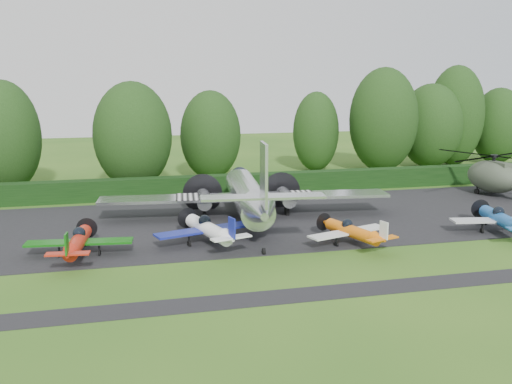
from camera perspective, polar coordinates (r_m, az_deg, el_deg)
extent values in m
plane|color=#2A5618|center=(37.51, 5.85, -6.54)|extent=(160.00, 160.00, 0.00)
cube|color=black|center=(46.68, 1.80, -2.84)|extent=(70.00, 18.00, 0.01)
cube|color=black|center=(32.24, 9.41, -9.71)|extent=(70.00, 2.00, 0.00)
cube|color=black|center=(57.09, -1.10, -0.17)|extent=(90.00, 1.60, 2.00)
cylinder|color=silver|center=(46.18, -0.84, -0.36)|extent=(2.51, 13.09, 2.51)
cone|color=silver|center=(53.22, -2.57, 1.23)|extent=(2.51, 1.64, 2.51)
cone|color=silver|center=(38.63, 1.71, -1.91)|extent=(2.51, 3.27, 2.51)
sphere|color=black|center=(52.12, -2.36, 1.62)|extent=(1.64, 1.64, 1.64)
cube|color=silver|center=(47.29, -1.13, -0.48)|extent=(23.99, 2.62, 0.24)
cube|color=white|center=(46.55, -6.38, -0.58)|extent=(2.84, 2.73, 0.05)
cube|color=white|center=(48.36, 3.92, -0.08)|extent=(2.84, 2.73, 0.05)
cylinder|color=silver|center=(47.38, -5.43, -0.85)|extent=(1.20, 3.49, 1.20)
cylinder|color=silver|center=(48.81, 2.71, -0.44)|extent=(1.20, 3.49, 1.20)
cylinder|color=black|center=(49.76, -5.83, -0.26)|extent=(3.49, 0.03, 3.49)
cylinder|color=black|center=(51.12, 1.94, 0.12)|extent=(3.49, 0.03, 3.49)
cube|color=silver|center=(37.54, 2.07, -0.43)|extent=(8.18, 1.53, 0.15)
cube|color=silver|center=(36.94, 2.22, 1.78)|extent=(0.20, 2.40, 4.14)
cylinder|color=black|center=(47.23, -5.32, -2.38)|extent=(0.27, 0.98, 0.98)
cylinder|color=black|center=(48.67, 2.84, -1.92)|extent=(0.27, 0.98, 0.98)
cylinder|color=black|center=(38.06, 2.20, -5.90)|extent=(0.20, 0.48, 0.48)
cylinder|color=red|center=(38.64, -17.38, -4.80)|extent=(0.94, 5.38, 0.94)
sphere|color=black|center=(39.09, -17.37, -3.95)|extent=(0.82, 0.82, 0.82)
cube|color=#0E580D|center=(39.15, -17.33, -4.81)|extent=(6.84, 1.27, 0.14)
cube|color=red|center=(35.49, -17.73, -5.86)|extent=(2.54, 0.68, 0.10)
cube|color=#0E580D|center=(35.22, -17.81, -4.92)|extent=(0.10, 0.78, 1.27)
cylinder|color=black|center=(41.98, -17.09, -3.50)|extent=(1.47, 0.02, 1.47)
cylinder|color=black|center=(39.29, -19.13, -6.02)|extent=(0.14, 0.43, 0.43)
cylinder|color=black|center=(39.10, -15.41, -5.87)|extent=(0.14, 0.43, 0.43)
cylinder|color=black|center=(41.33, -17.09, -5.05)|extent=(0.12, 0.39, 0.39)
cylinder|color=white|center=(39.78, -4.78, -3.74)|extent=(0.99, 5.70, 0.99)
sphere|color=black|center=(40.26, -4.93, -2.87)|extent=(0.87, 0.87, 0.87)
cube|color=navy|center=(40.32, -4.89, -3.76)|extent=(7.25, 1.35, 0.15)
cube|color=white|center=(36.46, -3.96, -4.73)|extent=(2.69, 0.73, 0.10)
cube|color=navy|center=(36.18, -3.95, -3.75)|extent=(0.10, 0.83, 1.35)
cylinder|color=black|center=(43.31, -5.52, -2.48)|extent=(1.55, 0.02, 1.55)
cylinder|color=black|center=(40.17, -6.73, -5.04)|extent=(0.15, 0.46, 0.46)
cylinder|color=black|center=(40.55, -2.94, -4.82)|extent=(0.15, 0.46, 0.46)
cylinder|color=black|center=(42.61, -5.31, -4.07)|extent=(0.12, 0.41, 0.41)
cylinder|color=orange|center=(40.22, 9.59, -3.92)|extent=(0.86, 4.93, 0.86)
sphere|color=black|center=(40.59, 9.32, -3.18)|extent=(0.75, 0.75, 0.75)
cube|color=silver|center=(40.65, 9.34, -3.94)|extent=(6.27, 1.17, 0.13)
cube|color=orange|center=(37.56, 11.37, -4.75)|extent=(2.33, 0.63, 0.09)
cube|color=silver|center=(37.33, 11.46, -3.92)|extent=(0.09, 0.72, 1.17)
cylinder|color=black|center=(43.06, 7.95, -2.84)|extent=(1.34, 0.02, 1.34)
cylinder|color=black|center=(40.26, 7.87, -5.08)|extent=(0.13, 0.39, 0.39)
cylinder|color=black|center=(41.14, 10.91, -4.81)|extent=(0.13, 0.39, 0.39)
cylinder|color=black|center=(42.52, 8.33, -4.21)|extent=(0.11, 0.36, 0.36)
cylinder|color=#1A569F|center=(46.09, 23.38, -2.57)|extent=(0.98, 5.59, 0.98)
sphere|color=black|center=(46.46, 22.98, -1.85)|extent=(0.85, 0.85, 0.85)
cube|color=silver|center=(46.51, 23.00, -2.61)|extent=(7.11, 1.32, 0.14)
cylinder|color=black|center=(48.93, 20.88, -1.60)|extent=(1.52, 0.02, 1.52)
cylinder|color=black|center=(45.78, 21.74, -3.74)|extent=(0.14, 0.45, 0.45)
cylinder|color=black|center=(48.37, 21.44, -2.95)|extent=(0.12, 0.41, 0.41)
ellipsoid|color=#3F4938|center=(60.60, 22.58, 1.43)|extent=(3.26, 5.97, 3.12)
cylinder|color=black|center=(60.37, 22.69, 2.89)|extent=(0.31, 0.31, 0.84)
cylinder|color=black|center=(60.30, 22.72, 3.33)|extent=(0.73, 0.73, 0.26)
cylinder|color=black|center=(60.30, 22.72, 3.33)|extent=(12.53, 12.53, 0.06)
cube|color=#3F4938|center=(59.75, 23.13, 2.42)|extent=(0.94, 2.09, 0.73)
ellipsoid|color=black|center=(61.92, 21.68, 1.79)|extent=(1.98, 1.98, 1.78)
cylinder|color=black|center=(60.94, 21.21, 0.09)|extent=(0.19, 0.58, 0.58)
cylinder|color=black|center=(62.14, 22.80, 0.17)|extent=(0.19, 0.58, 0.58)
cylinder|color=#3F3326|center=(69.19, 23.82, 1.36)|extent=(0.11, 0.11, 1.08)
cylinder|color=black|center=(76.76, 16.90, 3.68)|extent=(0.70, 0.70, 3.50)
ellipsoid|color=black|center=(76.38, 17.06, 6.35)|extent=(7.98, 7.98, 10.69)
cylinder|color=black|center=(61.06, -12.07, 2.08)|extent=(0.70, 0.70, 3.63)
ellipsoid|color=black|center=(60.57, -12.22, 5.56)|extent=(8.09, 8.09, 11.11)
cylinder|color=black|center=(71.99, 12.46, 3.68)|extent=(0.70, 0.70, 4.14)
ellipsoid|color=black|center=(71.55, 12.61, 7.05)|extent=(8.28, 8.28, 12.66)
cylinder|color=black|center=(83.59, 22.87, 3.81)|extent=(0.70, 0.70, 3.30)
ellipsoid|color=black|center=(83.25, 23.05, 6.12)|extent=(7.01, 7.01, 10.08)
cylinder|color=black|center=(79.79, 19.09, 4.10)|extent=(0.70, 0.70, 4.25)
ellipsoid|color=black|center=(79.39, 19.30, 7.23)|extent=(7.34, 7.34, 12.99)
cylinder|color=black|center=(71.07, 5.96, 3.40)|extent=(0.70, 0.70, 3.19)
ellipsoid|color=black|center=(70.68, 6.01, 6.03)|extent=(5.64, 5.64, 9.75)
cylinder|color=black|center=(62.79, -23.62, 1.64)|extent=(0.70, 0.70, 3.69)
ellipsoid|color=black|center=(62.31, -23.90, 5.08)|extent=(7.17, 7.17, 11.29)
cylinder|color=black|center=(65.29, -4.53, 2.75)|extent=(0.70, 0.70, 3.29)
ellipsoid|color=black|center=(64.86, -4.58, 5.70)|extent=(6.85, 6.85, 10.05)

